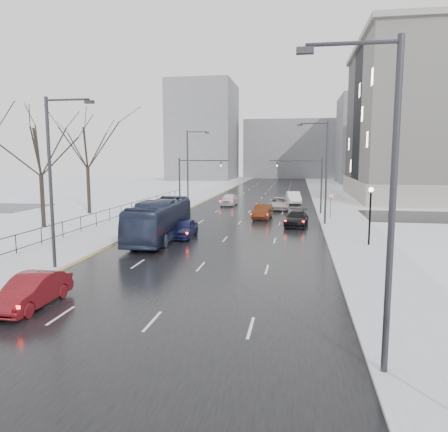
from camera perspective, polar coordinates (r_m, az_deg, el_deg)
The scene contains 27 objects.
road at distance 63.78m, azimuth 4.40°, elevation 1.76°, with size 16.00×150.00×0.04m, color black.
cross_road at distance 51.92m, azimuth 3.21°, elevation 0.40°, with size 130.00×10.00×0.04m, color black.
sidewalk_left at distance 65.55m, azimuth -4.78°, elevation 1.97°, with size 5.00×150.00×0.16m, color silver.
sidewalk_right at distance 63.71m, azimuth 13.86°, elevation 1.60°, with size 5.00×150.00×0.16m, color silver.
park_strip at distance 68.51m, azimuth -12.51°, elevation 2.05°, with size 14.00×150.00×0.12m, color white.
tree_park_d at distance 44.47m, azimuth -22.45°, elevation -1.44°, with size 8.75×8.75×12.50m, color black, non-canonical shape.
tree_park_e at distance 53.29m, azimuth -17.14°, elevation 0.24°, with size 9.45×9.45×13.50m, color black, non-canonical shape.
iron_fence at distance 38.50m, azimuth -19.59°, elevation -1.27°, with size 0.06×70.00×1.30m.
streetlight_r_near at distance 13.46m, azimuth 20.25°, elevation 2.90°, with size 2.95×0.25×10.00m.
streetlight_r_mid at distance 43.27m, azimuth 12.94°, elevation 6.19°, with size 2.95×0.25×10.00m.
streetlight_l_near at distance 27.02m, azimuth -21.35°, elevation 5.04°, with size 2.95×0.25×10.00m.
streetlight_l_far at distance 56.90m, azimuth -4.55°, elevation 6.69°, with size 2.95×0.25×10.00m.
lamppost_r_mid at distance 33.81m, azimuth 18.57°, elevation 1.06°, with size 0.36×0.36×4.28m.
mast_signal_right at distance 51.27m, azimuth 11.43°, elevation 4.76°, with size 6.10×0.33×6.50m.
mast_signal_left at distance 52.87m, azimuth -4.71°, elevation 4.97°, with size 6.10×0.33×6.50m.
no_uturn_sign at distance 47.51m, azimuth 13.78°, elevation 2.28°, with size 0.60×0.06×2.70m.
bldg_far_right at distance 120.35m, azimuth 20.52°, elevation 9.33°, with size 24.00×20.00×22.00m, color slate.
bldg_far_left at distance 131.34m, azimuth -2.67°, elevation 10.95°, with size 18.00×22.00×28.00m, color slate.
bldg_far_center at distance 143.21m, azimuth 8.99°, elevation 8.59°, with size 30.00×18.00×18.00m, color slate.
sedan_left_near at distance 21.28m, azimuth -23.86°, elevation -8.95°, with size 1.55×4.44×1.46m, color maroon.
bus at distance 35.24m, azimuth -8.39°, elevation -0.52°, with size 2.67×11.42×3.18m, color #232C45.
sedan_center_near at distance 36.09m, azimuth -5.30°, elevation -1.60°, with size 1.81×4.49×1.53m, color #181B4A.
sedan_right_near at distance 46.96m, azimuth 5.07°, elevation 0.58°, with size 1.63×4.67×1.54m, color #50200D.
sedan_right_cross at distance 55.38m, azimuth 7.14°, elevation 1.63°, with size 2.53×5.49×1.53m, color #A6A5A9.
sedan_right_far at distance 42.49m, azimuth 9.46°, elevation -0.31°, with size 2.05×5.04×1.46m, color black.
sedan_center_far at distance 59.87m, azimuth 0.70°, elevation 2.20°, with size 1.93×4.80×1.63m, color white.
sedan_right_distant at distance 62.83m, azimuth 9.06°, elevation 2.39°, with size 1.78×5.12×1.69m, color white.
Camera 1 is at (5.67, -3.18, 6.64)m, focal length 35.00 mm.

